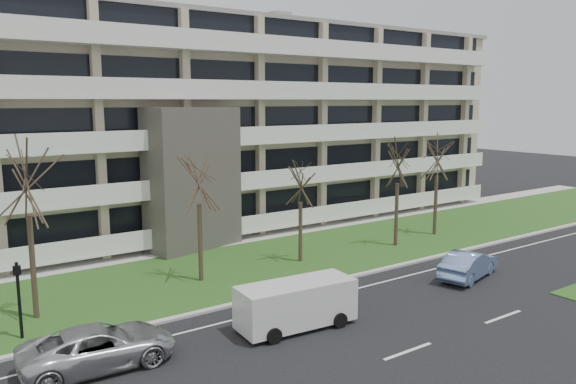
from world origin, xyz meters
TOP-DOWN VIEW (x-y plane):
  - ground at (0.00, 0.00)m, footprint 160.00×160.00m
  - grass_verge at (0.00, 13.00)m, footprint 90.00×10.00m
  - curb at (0.00, 8.00)m, footprint 90.00×0.35m
  - sidewalk at (0.00, 18.50)m, footprint 90.00×2.00m
  - lane_edge_line at (0.00, 6.50)m, footprint 90.00×0.12m
  - apartment_building at (-0.01, 25.32)m, footprint 60.50×15.10m
  - silver_pickup at (-9.95, 5.46)m, footprint 5.51×2.72m
  - blue_sedan at (9.27, 4.39)m, footprint 4.78×2.72m
  - white_van at (-2.08, 4.28)m, footprint 5.16×2.40m
  - pedestrian_signal at (-11.79, 9.58)m, footprint 0.32×0.27m
  - tree_2 at (-10.87, 11.56)m, footprint 4.11×4.11m
  - tree_3 at (-2.68, 12.11)m, footprint 3.69×3.69m
  - tree_4 at (3.72, 12.00)m, footprint 3.20×3.20m
  - tree_5 at (11.00, 11.40)m, footprint 3.70×3.70m
  - tree_6 at (15.52, 12.02)m, footprint 3.77×3.77m

SIDE VIEW (x-z plane):
  - ground at x=0.00m, z-range 0.00..0.00m
  - lane_edge_line at x=0.00m, z-range 0.00..0.01m
  - grass_verge at x=0.00m, z-range 0.00..0.06m
  - sidewalk at x=0.00m, z-range 0.00..0.08m
  - curb at x=0.00m, z-range 0.00..0.12m
  - blue_sedan at x=9.27m, z-range 0.00..1.49m
  - silver_pickup at x=-9.95m, z-range 0.00..1.50m
  - white_van at x=-2.08m, z-range 0.19..2.14m
  - pedestrian_signal at x=-11.79m, z-range 0.43..3.61m
  - tree_4 at x=3.72m, z-range 1.77..8.17m
  - tree_3 at x=-2.68m, z-range 2.05..9.42m
  - tree_5 at x=11.00m, z-range 2.05..9.46m
  - tree_6 at x=15.52m, z-range 2.09..9.62m
  - tree_2 at x=-10.87m, z-range 2.28..10.50m
  - apartment_building at x=-0.01m, z-range -1.76..16.99m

